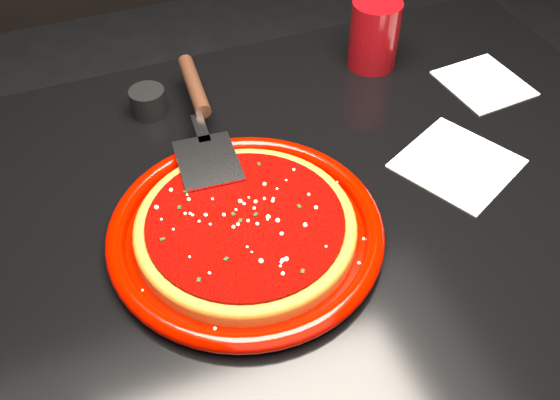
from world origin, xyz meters
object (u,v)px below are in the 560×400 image
(table, at_px, (288,342))
(cup, at_px, (374,34))
(plate, at_px, (246,231))
(ramekin, at_px, (148,102))
(pizza_server, at_px, (202,117))

(table, distance_m, cup, 0.57)
(plate, distance_m, ramekin, 0.31)
(plate, relative_size, ramekin, 6.42)
(pizza_server, bearing_deg, table, -61.37)
(pizza_server, relative_size, ramekin, 6.25)
(plate, bearing_deg, table, 27.98)
(cup, relative_size, ramekin, 2.09)
(table, xyz_separation_m, pizza_server, (-0.08, 0.17, 0.42))
(cup, xyz_separation_m, ramekin, (-0.40, 0.01, -0.04))
(pizza_server, bearing_deg, plate, -86.99)
(plate, height_order, cup, cup)
(plate, bearing_deg, cup, 41.57)
(plate, height_order, pizza_server, pizza_server)
(pizza_server, height_order, cup, cup)
(table, xyz_separation_m, cup, (0.26, 0.26, 0.43))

